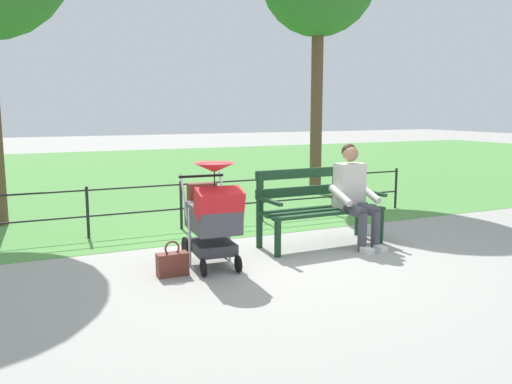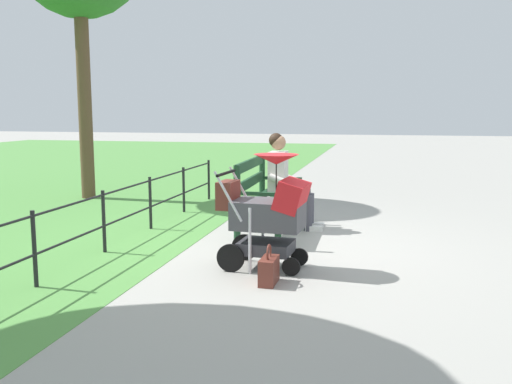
% 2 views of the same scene
% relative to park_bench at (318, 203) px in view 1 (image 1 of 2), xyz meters
% --- Properties ---
extents(ground_plane, '(60.00, 60.00, 0.00)m').
position_rel_park_bench_xyz_m(ground_plane, '(0.70, 0.12, -0.53)').
color(ground_plane, '#9E9B93').
extents(grass_lawn, '(40.00, 16.00, 0.01)m').
position_rel_park_bench_xyz_m(grass_lawn, '(0.70, -8.68, -0.52)').
color(grass_lawn, '#518E42').
rests_on(grass_lawn, ground).
extents(park_bench, '(1.61, 0.63, 0.96)m').
position_rel_park_bench_xyz_m(park_bench, '(0.00, 0.00, 0.00)').
color(park_bench, '#193D23').
rests_on(park_bench, ground).
extents(person_on_bench, '(0.54, 0.74, 1.28)m').
position_rel_park_bench_xyz_m(person_on_bench, '(-0.39, 0.22, 0.15)').
color(person_on_bench, '#42424C').
rests_on(person_on_bench, ground).
extents(stroller, '(0.55, 0.92, 1.15)m').
position_rel_park_bench_xyz_m(stroller, '(1.56, 0.39, 0.07)').
color(stroller, black).
rests_on(stroller, ground).
extents(handbag, '(0.32, 0.14, 0.37)m').
position_rel_park_bench_xyz_m(handbag, '(2.05, 0.49, -0.40)').
color(handbag, brown).
rests_on(handbag, ground).
extents(park_fence, '(6.45, 0.04, 0.70)m').
position_rel_park_bench_xyz_m(park_fence, '(0.70, -1.53, -0.11)').
color(park_fence, black).
rests_on(park_fence, ground).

